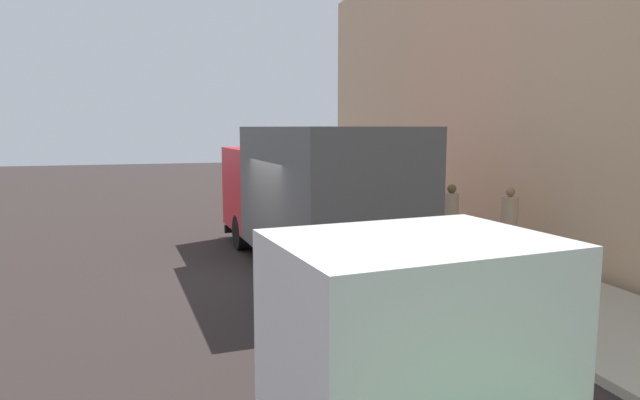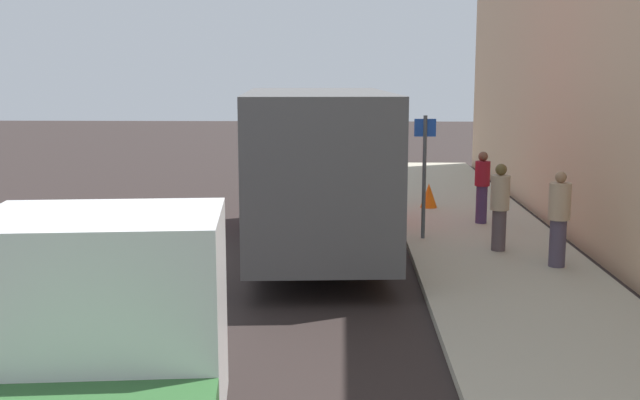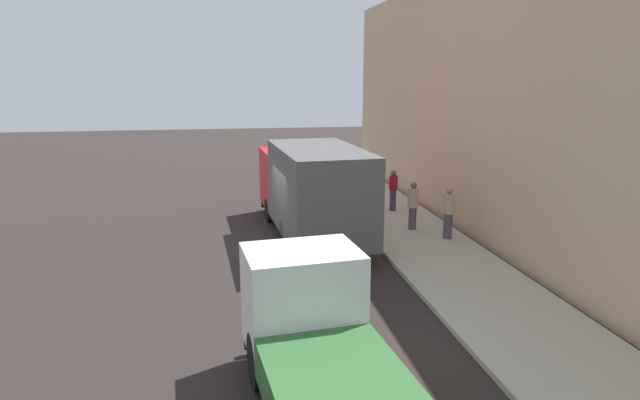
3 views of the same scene
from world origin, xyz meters
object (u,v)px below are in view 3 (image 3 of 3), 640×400
at_px(small_flatbed_truck, 318,342).
at_px(pedestrian_third, 449,212).
at_px(large_utility_truck, 312,187).
at_px(pedestrian_standing, 413,205).
at_px(street_sign_post, 368,183).
at_px(traffic_cone_orange, 357,193).
at_px(pedestrian_walking, 393,189).

bearing_deg(small_flatbed_truck, pedestrian_third, 48.83).
relative_size(large_utility_truck, pedestrian_standing, 4.68).
distance_m(small_flatbed_truck, street_sign_post, 11.12).
bearing_deg(small_flatbed_truck, traffic_cone_orange, 67.72).
bearing_deg(large_utility_truck, pedestrian_walking, 30.28).
distance_m(small_flatbed_truck, pedestrian_third, 10.03).
bearing_deg(pedestrian_third, pedestrian_standing, -162.15).
xyz_separation_m(large_utility_truck, small_flatbed_truck, (-1.43, -9.63, -0.61)).
bearing_deg(small_flatbed_truck, street_sign_post, 64.93).
height_order(large_utility_truck, street_sign_post, large_utility_truck).
bearing_deg(traffic_cone_orange, large_utility_truck, -120.94).
bearing_deg(pedestrian_third, street_sign_post, -152.22).
xyz_separation_m(large_utility_truck, pedestrian_standing, (3.55, -0.21, -0.70)).
relative_size(pedestrian_walking, pedestrian_standing, 0.97).
relative_size(pedestrian_third, traffic_cone_orange, 2.77).
bearing_deg(traffic_cone_orange, small_flatbed_truck, -106.30).
xyz_separation_m(pedestrian_walking, street_sign_post, (-1.48, -1.64, 0.64)).
height_order(pedestrian_walking, pedestrian_standing, pedestrian_standing).
height_order(small_flatbed_truck, street_sign_post, street_sign_post).
bearing_deg(pedestrian_walking, pedestrian_third, -167.30).
bearing_deg(street_sign_post, pedestrian_walking, 47.89).
xyz_separation_m(pedestrian_third, traffic_cone_orange, (-1.64, 5.95, -0.59)).
xyz_separation_m(large_utility_truck, traffic_cone_orange, (2.71, 4.52, -1.29)).
height_order(pedestrian_walking, street_sign_post, street_sign_post).
bearing_deg(traffic_cone_orange, pedestrian_third, -74.56).
bearing_deg(large_utility_truck, small_flatbed_truck, -102.36).
height_order(pedestrian_third, street_sign_post, street_sign_post).
distance_m(large_utility_truck, pedestrian_third, 4.63).
bearing_deg(large_utility_truck, traffic_cone_orange, 55.14).
height_order(pedestrian_standing, street_sign_post, street_sign_post).
relative_size(small_flatbed_truck, pedestrian_third, 3.02).
xyz_separation_m(pedestrian_walking, pedestrian_standing, (-0.13, -2.72, 0.02)).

